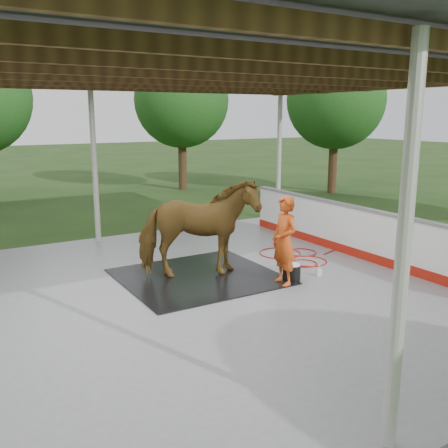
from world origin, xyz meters
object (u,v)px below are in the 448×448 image
horse (198,229)px  wash_bucket (292,272)px  handler (284,241)px  dasher_board (366,235)px

horse → wash_bucket: size_ratio=6.62×
horse → handler: size_ratio=1.35×
horse → wash_bucket: bearing=-108.6°
dasher_board → wash_bucket: size_ratio=23.19×
dasher_board → wash_bucket: (-2.32, -0.31, -0.38)m
handler → horse: bearing=-133.5°
horse → wash_bucket: 2.00m
dasher_board → handler: size_ratio=4.73×
horse → wash_bucket: horse is taller
handler → wash_bucket: bearing=112.7°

